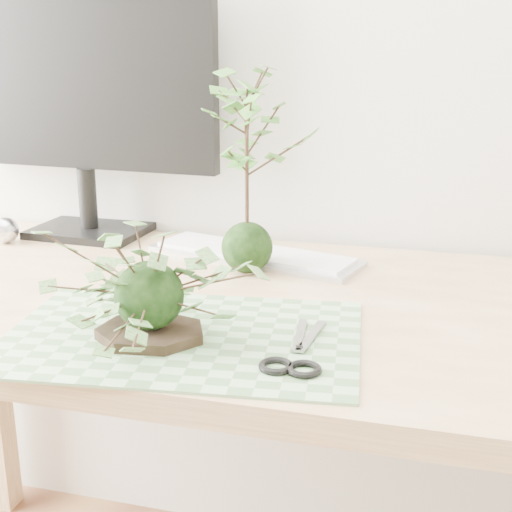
{
  "coord_description": "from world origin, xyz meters",
  "views": [
    {
      "loc": [
        0.26,
        0.17,
        1.15
      ],
      "look_at": [
        0.0,
        1.14,
        0.84
      ],
      "focal_mm": 50.0,
      "sensor_mm": 36.0,
      "label": 1
    }
  ],
  "objects_px": {
    "desk": "(253,347)",
    "monitor": "(83,93)",
    "maple_kokedama": "(247,121)",
    "keyboard": "(254,254)",
    "ivy_kokedama": "(148,264)"
  },
  "relations": [
    {
      "from": "ivy_kokedama",
      "to": "keyboard",
      "type": "bearing_deg",
      "value": 85.08
    },
    {
      "from": "keyboard",
      "to": "monitor",
      "type": "relative_size",
      "value": 0.74
    },
    {
      "from": "ivy_kokedama",
      "to": "maple_kokedama",
      "type": "distance_m",
      "value": 0.37
    },
    {
      "from": "desk",
      "to": "monitor",
      "type": "relative_size",
      "value": 2.71
    },
    {
      "from": "desk",
      "to": "monitor",
      "type": "bearing_deg",
      "value": 146.19
    },
    {
      "from": "ivy_kokedama",
      "to": "maple_kokedama",
      "type": "height_order",
      "value": "maple_kokedama"
    },
    {
      "from": "maple_kokedama",
      "to": "keyboard",
      "type": "distance_m",
      "value": 0.28
    },
    {
      "from": "keyboard",
      "to": "monitor",
      "type": "distance_m",
      "value": 0.5
    },
    {
      "from": "desk",
      "to": "monitor",
      "type": "xyz_separation_m",
      "value": [
        -0.45,
        0.3,
        0.39
      ]
    },
    {
      "from": "desk",
      "to": "ivy_kokedama",
      "type": "height_order",
      "value": "ivy_kokedama"
    },
    {
      "from": "ivy_kokedama",
      "to": "keyboard",
      "type": "xyz_separation_m",
      "value": [
        0.04,
        0.42,
        -0.11
      ]
    },
    {
      "from": "maple_kokedama",
      "to": "monitor",
      "type": "height_order",
      "value": "monitor"
    },
    {
      "from": "keyboard",
      "to": "monitor",
      "type": "height_order",
      "value": "monitor"
    },
    {
      "from": "desk",
      "to": "maple_kokedama",
      "type": "xyz_separation_m",
      "value": [
        -0.05,
        0.13,
        0.36
      ]
    },
    {
      "from": "desk",
      "to": "maple_kokedama",
      "type": "height_order",
      "value": "maple_kokedama"
    }
  ]
}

